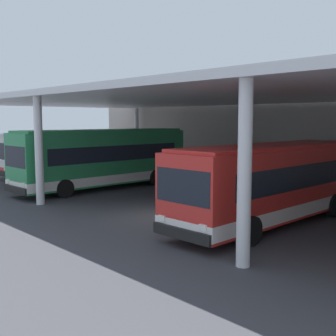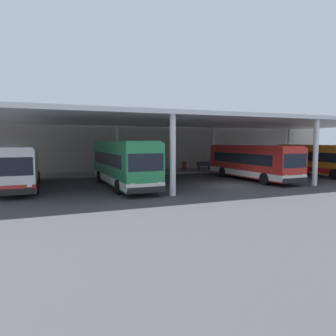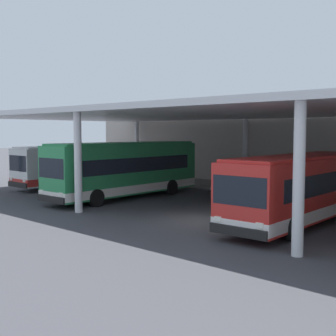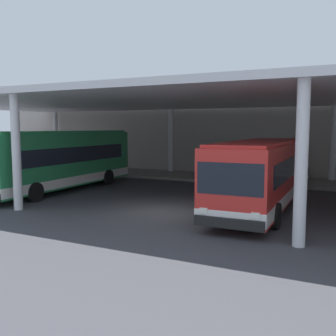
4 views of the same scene
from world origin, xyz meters
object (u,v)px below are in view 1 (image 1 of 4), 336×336
at_px(bus_nearest_bay, 68,153).
at_px(bus_second_bay, 104,158).
at_px(trash_bin, 321,179).
at_px(bus_middle_bay, 273,182).

relative_size(bus_nearest_bay, bus_second_bay, 0.93).
bearing_deg(bus_nearest_bay, bus_second_bay, -13.73).
relative_size(bus_nearest_bay, trash_bin, 10.76).
bearing_deg(trash_bin, bus_nearest_bay, -157.51).
distance_m(bus_nearest_bay, bus_middle_bay, 19.54).
bearing_deg(bus_second_bay, bus_middle_bay, -1.02).
distance_m(bus_middle_bay, trash_bin, 9.41).
relative_size(bus_second_bay, trash_bin, 11.61).
bearing_deg(bus_nearest_bay, trash_bin, 22.49).
xyz_separation_m(bus_nearest_bay, bus_middle_bay, (19.44, -2.02, 0.00)).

